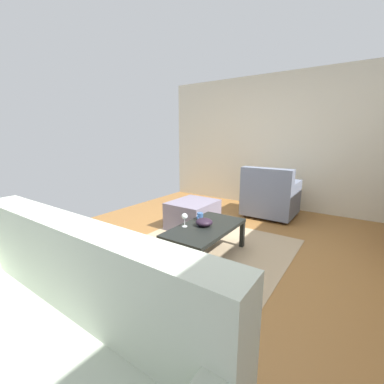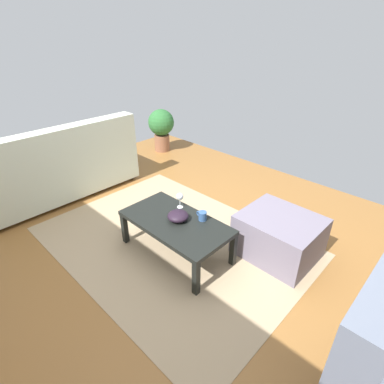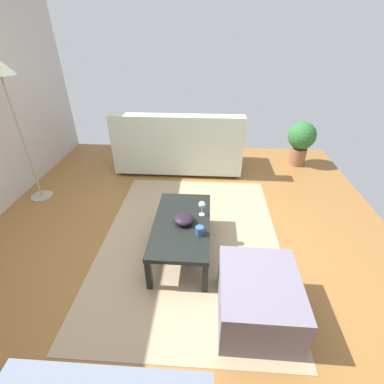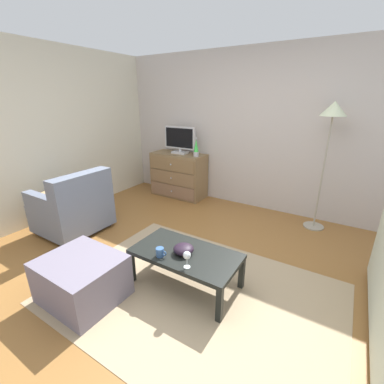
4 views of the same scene
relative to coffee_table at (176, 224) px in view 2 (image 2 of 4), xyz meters
The scene contains 9 objects.
ground_plane 0.37m from the coffee_table, 109.79° to the left, with size 5.75×4.99×0.05m, color olive.
area_rug 0.37m from the coffee_table, 26.85° to the right, with size 2.60×1.90×0.01m, color tan.
coffee_table is the anchor object (origin of this frame).
wine_glass 0.29m from the coffee_table, 53.95° to the right, with size 0.07×0.07×0.16m.
mug 0.26m from the coffee_table, 132.50° to the right, with size 0.11×0.08×0.08m.
bowl_decorative 0.09m from the coffee_table, 109.93° to the right, with size 0.20×0.20×0.09m, color black.
couch_large 1.93m from the coffee_table, ahead, with size 0.85×1.92×0.94m.
ottoman 0.98m from the coffee_table, 137.08° to the right, with size 0.70×0.60×0.41m, color slate.
potted_plant 2.79m from the coffee_table, 38.32° to the right, with size 0.44×0.44×0.72m.
Camera 2 is at (-1.66, 1.43, 1.94)m, focal length 28.16 mm.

